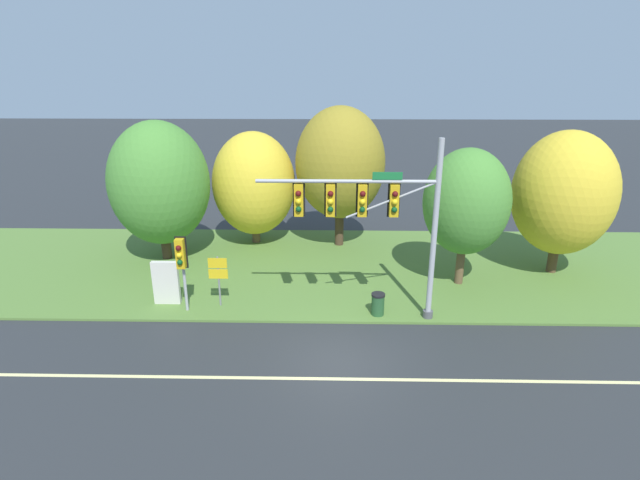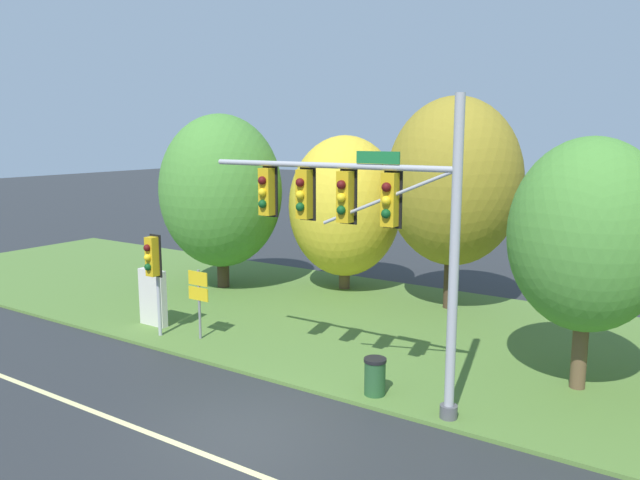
{
  "view_description": "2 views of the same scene",
  "coord_description": "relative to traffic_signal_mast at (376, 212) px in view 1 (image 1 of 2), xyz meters",
  "views": [
    {
      "loc": [
        -0.36,
        -15.13,
        9.8
      ],
      "look_at": [
        -0.76,
        4.15,
        2.96
      ],
      "focal_mm": 28.0,
      "sensor_mm": 36.0,
      "label": 1
    },
    {
      "loc": [
        8.54,
        -9.69,
        6.47
      ],
      "look_at": [
        -0.68,
        4.15,
        3.61
      ],
      "focal_mm": 35.0,
      "sensor_mm": 36.0,
      "label": 2
    }
  ],
  "objects": [
    {
      "name": "traffic_signal_mast",
      "position": [
        0.0,
        0.0,
        0.0
      ],
      "size": [
        6.95,
        0.49,
        7.19
      ],
      "color": "#9EA0A5",
      "rests_on": "grass_verge"
    },
    {
      "name": "route_sign_post",
      "position": [
        -6.35,
        0.89,
        -2.97
      ],
      "size": [
        0.8,
        0.08,
        2.21
      ],
      "color": "slate",
      "rests_on": "grass_verge"
    },
    {
      "name": "grass_verge",
      "position": [
        -1.36,
        5.32,
        -4.47
      ],
      "size": [
        48.0,
        11.5,
        0.1
      ],
      "primitive_type": "cube",
      "color": "#517533",
      "rests_on": "ground"
    },
    {
      "name": "ground_plane",
      "position": [
        -1.36,
        -2.93,
        -4.52
      ],
      "size": [
        160.0,
        160.0,
        0.0
      ],
      "primitive_type": "plane",
      "color": "#282B2D"
    },
    {
      "name": "info_kiosk",
      "position": [
        -8.64,
        1.05,
        -3.48
      ],
      "size": [
        1.1,
        0.24,
        1.9
      ],
      "color": "beige",
      "rests_on": "grass_verge"
    },
    {
      "name": "tree_behind_signpost",
      "position": [
        -1.19,
        8.58,
        0.21
      ],
      "size": [
        4.83,
        4.83,
        7.66
      ],
      "color": "#423021",
      "rests_on": "grass_verge"
    },
    {
      "name": "tree_nearest_road",
      "position": [
        -10.31,
        6.32,
        -0.41
      ],
      "size": [
        4.99,
        4.99,
        7.14
      ],
      "color": "#423021",
      "rests_on": "grass_verge"
    },
    {
      "name": "tree_mid_verge",
      "position": [
        4.32,
        3.43,
        -0.52
      ],
      "size": [
        3.82,
        3.82,
        6.3
      ],
      "color": "brown",
      "rests_on": "grass_verge"
    },
    {
      "name": "tree_left_of_mast",
      "position": [
        -5.95,
        8.91,
        -1.01
      ],
      "size": [
        4.57,
        4.57,
        6.28
      ],
      "color": "brown",
      "rests_on": "grass_verge"
    },
    {
      "name": "pedestrian_signal_near_kerb",
      "position": [
        -7.64,
        0.26,
        -2.04
      ],
      "size": [
        0.46,
        0.55,
        3.26
      ],
      "color": "#9EA0A5",
      "rests_on": "grass_verge"
    },
    {
      "name": "lane_stripe",
      "position": [
        -1.36,
        -4.13,
        -4.52
      ],
      "size": [
        36.0,
        0.16,
        0.01
      ],
      "primitive_type": "cube",
      "color": "beige",
      "rests_on": "ground"
    },
    {
      "name": "tree_tall_centre",
      "position": [
        9.22,
        4.89,
        -0.47
      ],
      "size": [
        4.69,
        4.69,
        6.89
      ],
      "color": "#4C3823",
      "rests_on": "grass_verge"
    },
    {
      "name": "trash_bin",
      "position": [
        0.25,
        0.21,
        -3.95
      ],
      "size": [
        0.56,
        0.56,
        0.93
      ],
      "color": "#234C28",
      "rests_on": "grass_verge"
    }
  ]
}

